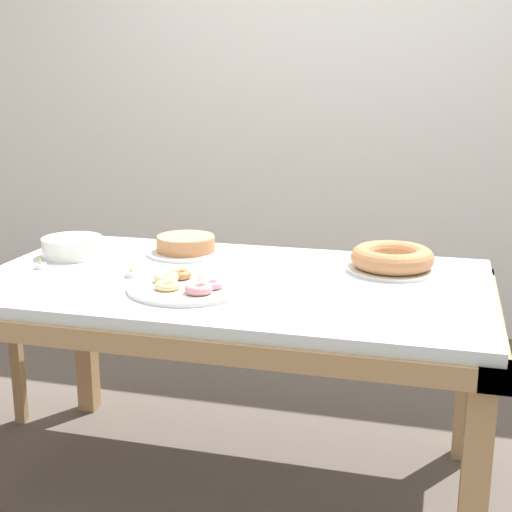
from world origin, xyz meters
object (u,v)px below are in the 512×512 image
(cake_chocolate_round, at_px, (186,246))
(tealight_centre, at_px, (131,274))
(tealight_left_edge, at_px, (40,266))
(cake_golden_bundt, at_px, (392,259))
(plate_stack, at_px, (72,247))
(pastry_platter, at_px, (188,285))

(cake_chocolate_round, relative_size, tealight_centre, 6.91)
(cake_chocolate_round, height_order, tealight_left_edge, cake_chocolate_round)
(cake_chocolate_round, relative_size, cake_golden_bundt, 0.95)
(cake_chocolate_round, height_order, tealight_centre, cake_chocolate_round)
(plate_stack, bearing_deg, cake_chocolate_round, 20.00)
(pastry_platter, bearing_deg, tealight_centre, 159.14)
(cake_golden_bundt, xyz_separation_m, tealight_left_edge, (-1.13, -0.27, -0.03))
(cake_chocolate_round, distance_m, tealight_centre, 0.33)
(tealight_left_edge, bearing_deg, pastry_platter, -10.10)
(cake_golden_bundt, distance_m, tealight_left_edge, 1.16)
(tealight_left_edge, bearing_deg, cake_golden_bundt, 13.47)
(plate_stack, relative_size, tealight_left_edge, 5.25)
(cake_golden_bundt, height_order, plate_stack, cake_golden_bundt)
(tealight_centre, bearing_deg, cake_golden_bundt, 19.66)
(tealight_centre, bearing_deg, plate_stack, 148.98)
(plate_stack, relative_size, tealight_centre, 5.25)
(cake_golden_bundt, height_order, tealight_centre, cake_golden_bundt)
(cake_chocolate_round, xyz_separation_m, cake_golden_bundt, (0.73, -0.04, 0.01))
(cake_chocolate_round, xyz_separation_m, pastry_platter, (0.16, -0.41, -0.02))
(cake_chocolate_round, xyz_separation_m, tealight_left_edge, (-0.40, -0.31, -0.02))
(cake_chocolate_round, height_order, plate_stack, plate_stack)
(cake_chocolate_round, relative_size, plate_stack, 1.32)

